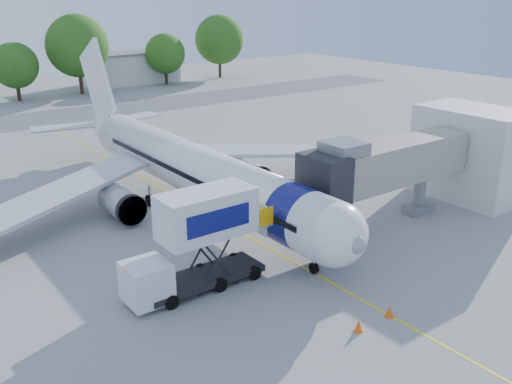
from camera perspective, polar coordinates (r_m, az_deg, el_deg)
ground at (r=40.26m, az=-3.34°, el=-3.04°), size 160.00×160.00×0.00m
guidance_line at (r=40.25m, az=-3.34°, el=-3.03°), size 0.15×70.00×0.01m
taxiway_strip at (r=77.44m, az=-20.95°, el=6.81°), size 120.00×10.00×0.01m
aircraft at (r=42.56m, az=-6.50°, el=2.36°), size 34.17×37.73×11.35m
jet_bridge at (r=38.82m, az=12.28°, el=2.48°), size 13.90×3.20×6.60m
terminal_stub at (r=47.24m, az=20.70°, el=3.64°), size 5.00×8.00×7.00m
catering_hiloader at (r=30.67m, az=-5.97°, el=-5.03°), size 8.50×2.44×5.50m
ground_tug at (r=29.46m, az=18.57°, el=-11.57°), size 3.86×2.62×1.41m
safety_cone_a at (r=29.83m, az=13.21°, el=-11.56°), size 0.40×0.40×0.64m
safety_cone_b at (r=28.41m, az=10.21°, el=-13.04°), size 0.41×0.41×0.65m
outbuilding_right at (r=103.07m, az=-12.52°, el=12.04°), size 16.40×7.40×5.30m
tree_d at (r=90.91m, az=-22.97°, el=11.57°), size 6.60×6.60×8.42m
tree_e at (r=93.59m, az=-17.43°, el=13.77°), size 9.46×9.46×12.06m
tree_f at (r=100.24m, az=-9.08°, el=13.50°), size 6.70×6.70×8.55m
tree_g at (r=107.36m, az=-3.69°, el=14.97°), size 8.81×8.81×11.23m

